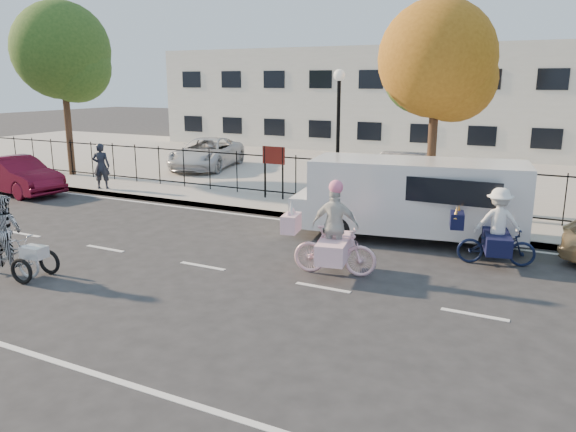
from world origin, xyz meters
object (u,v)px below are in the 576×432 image
Objects in this scene: unicorn_bike at (333,240)px; pedestrian at (101,166)px; lot_car_c at (400,174)px; lot_car_b at (207,153)px; red_sedan at (16,175)px; lamppost at (338,114)px; zebra_trike at (7,244)px; white_van at (413,196)px; bull_bike at (496,234)px.

unicorn_bike is 12.26m from pedestrian.
unicorn_bike is at bearing -86.75° from lot_car_c.
unicorn_bike is 0.42× the size of lot_car_b.
lamppost is at bearing -68.54° from red_sedan.
unicorn_bike is at bearing -69.17° from zebra_trike.
lamppost is 9.90m from lot_car_b.
pedestrian is at bearing 165.30° from white_van.
zebra_trike is at bearing -121.63° from red_sedan.
lamppost is 2.03× the size of unicorn_bike.
red_sedan is (-17.05, 0.61, -0.03)m from bull_bike.
bull_bike is 14.58m from pedestrian.
unicorn_bike is 1.07× the size of bull_bike.
white_van is 1.42× the size of lot_car_c.
red_sedan is at bearing 1.71° from pedestrian.
zebra_trike is 9.37m from pedestrian.
unicorn_bike is at bearing -111.94° from white_van.
white_van reaches higher than lot_car_b.
lot_car_b is at bearing 151.18° from lamppost.
lot_car_b is (0.56, 5.99, -0.16)m from pedestrian.
bull_bike is (3.04, 2.34, -0.06)m from unicorn_bike.
lamppost is 0.69× the size of white_van.
bull_bike is 0.32× the size of white_van.
white_van is 13.53m from lot_car_b.
red_sedan is (-11.65, -3.00, -2.42)m from lamppost.
zebra_trike is 0.99× the size of unicorn_bike.
pedestrian is 6.02m from lot_car_b.
unicorn_bike is at bearing -58.42° from lot_car_b.
lot_car_b is at bearing 46.01° from bull_bike.
pedestrian is at bearing -171.47° from lamppost.
bull_bike is at bearing -63.86° from unicorn_bike.
bull_bike is 0.45× the size of lot_car_c.
lot_car_b is at bearing 138.87° from white_van.
zebra_trike is at bearing -85.83° from lot_car_b.
red_sedan is 3.13m from pedestrian.
lamppost reaches higher than bull_bike.
unicorn_bike is 3.67m from white_van.
bull_bike is at bearing -85.02° from red_sedan.
red_sedan is 0.96× the size of lot_car_c.
lot_car_c is (-1.06, 8.74, 0.10)m from unicorn_bike.
pedestrian is at bearing 26.41° from zebra_trike.
zebra_trike is 0.48× the size of lot_car_c.
bull_bike is at bearing 140.87° from pedestrian.
zebra_trike is at bearing 106.01° from unicorn_bike.
lamppost is 1.03× the size of red_sedan.
lamppost is 2.06× the size of zebra_trike.
lot_car_b reaches higher than red_sedan.
zebra_trike is at bearing 92.81° from pedestrian.
pedestrian is (-12.13, 1.03, -0.16)m from white_van.
zebra_trike is 7.05m from unicorn_bike.
white_van is 5.50m from lot_car_c.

